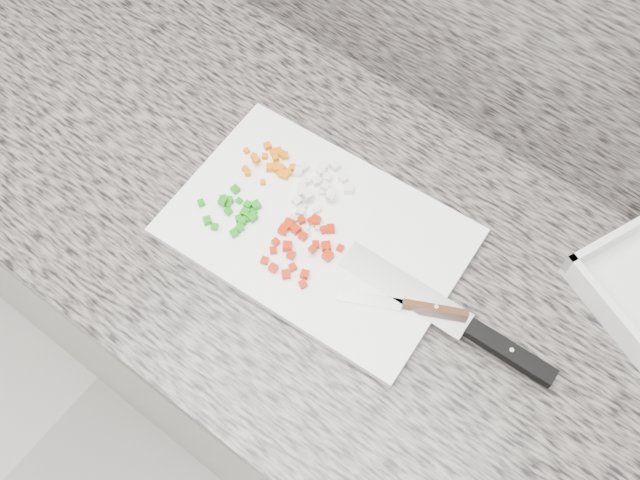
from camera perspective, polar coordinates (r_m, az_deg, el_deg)
The scene contains 10 objects.
cabinet at distance 1.49m, azimuth -1.64°, elevation -6.82°, with size 3.92×0.62×0.86m, color silver.
countertop at distance 1.08m, azimuth -2.24°, elevation 1.83°, with size 3.96×0.64×0.04m, color #605B55.
cutting_board at distance 1.04m, azimuth -0.22°, elevation 0.67°, with size 0.42×0.28×0.01m, color white.
carrot_pile at distance 1.09m, azimuth -3.73°, elevation 6.17°, with size 0.09×0.07×0.02m.
onion_pile at distance 1.06m, azimuth -0.15°, elevation 4.35°, with size 0.10×0.11×0.02m.
green_pepper_pile at distance 1.05m, azimuth -6.81°, elevation 2.33°, with size 0.09×0.08×0.02m.
red_pepper_pile at distance 1.01m, azimuth -1.37°, elevation -0.19°, with size 0.10×0.11×0.02m.
garlic_pile at distance 1.03m, azimuth -1.04°, elevation 1.53°, with size 0.05×0.05×0.01m.
chef_knife at distance 0.98m, azimuth 12.12°, elevation -7.06°, with size 0.32×0.05×0.02m.
paring_knife at distance 0.98m, azimuth 7.90°, elevation -5.33°, with size 0.17×0.09×0.02m.
Camera 1 is at (0.36, 1.04, 1.82)m, focal length 40.00 mm.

